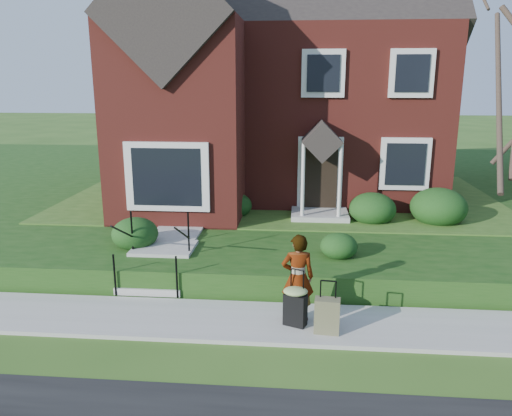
# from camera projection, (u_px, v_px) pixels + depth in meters

# --- Properties ---
(ground) EXTENTS (120.00, 120.00, 0.00)m
(ground) POSITION_uv_depth(u_px,v_px,m) (264.00, 324.00, 9.29)
(ground) COLOR #2D5119
(ground) RESTS_ON ground
(sidewalk) EXTENTS (60.00, 1.60, 0.08)m
(sidewalk) POSITION_uv_depth(u_px,v_px,m) (264.00, 322.00, 9.29)
(sidewalk) COLOR #9E9B93
(sidewalk) RESTS_ON ground
(terrace) EXTENTS (44.00, 20.00, 0.60)m
(terrace) POSITION_uv_depth(u_px,v_px,m) (386.00, 189.00, 19.41)
(terrace) COLOR #163D10
(terrace) RESTS_ON ground
(walkway) EXTENTS (1.20, 6.00, 0.06)m
(walkway) POSITION_uv_depth(u_px,v_px,m) (189.00, 218.00, 14.17)
(walkway) COLOR #9E9B93
(walkway) RESTS_ON terrace
(main_house) EXTENTS (10.40, 10.20, 9.40)m
(main_house) POSITION_uv_depth(u_px,v_px,m) (278.00, 55.00, 17.28)
(main_house) COLOR maroon
(main_house) RESTS_ON terrace
(front_steps) EXTENTS (1.40, 2.02, 1.50)m
(front_steps) POSITION_uv_depth(u_px,v_px,m) (159.00, 262.00, 11.17)
(front_steps) COLOR #9E9B93
(front_steps) RESTS_ON ground
(foundation_shrubs) EXTENTS (9.95, 4.23, 1.07)m
(foundation_shrubs) POSITION_uv_depth(u_px,v_px,m) (304.00, 208.00, 13.54)
(foundation_shrubs) COLOR black
(foundation_shrubs) RESTS_ON terrace
(woman) EXTENTS (0.64, 0.46, 1.66)m
(woman) POSITION_uv_depth(u_px,v_px,m) (298.00, 277.00, 9.13)
(woman) COLOR #999999
(woman) RESTS_ON sidewalk
(suitcase_black) EXTENTS (0.54, 0.50, 1.07)m
(suitcase_black) POSITION_uv_depth(u_px,v_px,m) (295.00, 304.00, 9.01)
(suitcase_black) COLOR black
(suitcase_black) RESTS_ON sidewalk
(suitcase_olive) EXTENTS (0.46, 0.29, 0.96)m
(suitcase_olive) POSITION_uv_depth(u_px,v_px,m) (327.00, 316.00, 8.76)
(suitcase_olive) COLOR brown
(suitcase_olive) RESTS_ON sidewalk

